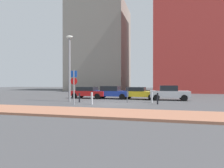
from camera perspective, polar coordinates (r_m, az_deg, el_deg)
name	(u,v)px	position (r m, az deg, el deg)	size (l,w,h in m)	color
ground_plane	(113,104)	(17.38, 0.29, -5.78)	(120.00, 120.00, 0.00)	#424244
sidewalk_brick	(91,112)	(12.16, -6.03, -8.11)	(40.00, 3.39, 0.14)	#9E664C
parked_car_red	(88,92)	(23.84, -6.79, -2.35)	(4.32, 2.22, 1.36)	red
parked_car_blue	(112,92)	(22.99, -0.06, -2.36)	(4.17, 2.11, 1.47)	#1E389E
parked_car_yellow	(139,93)	(22.45, 7.69, -2.53)	(4.26, 2.20, 1.37)	gold
parked_car_silver	(169,93)	(21.93, 16.17, -2.44)	(4.11, 2.04, 1.57)	#B7BABF
parking_sign_post	(74,83)	(17.16, -10.91, 0.28)	(0.60, 0.10, 2.92)	gray
parking_meter	(127,93)	(18.49, 4.40, -2.48)	(0.18, 0.14, 1.46)	#4C4C51
street_lamp	(69,62)	(20.14, -12.14, 6.10)	(0.70, 0.36, 6.53)	gray
traffic_bollard_near	(79,98)	(19.02, -9.36, -3.92)	(0.13, 0.13, 0.88)	black
traffic_bollard_mid	(158,99)	(17.52, 13.00, -4.12)	(0.13, 0.13, 0.99)	black
traffic_bollard_far	(92,98)	(17.09, -5.84, -4.14)	(0.17, 0.17, 1.04)	#B7B7BC
traffic_bollard_edge	(152,97)	(18.97, 11.38, -3.83)	(0.17, 0.17, 0.95)	#B7B7BC
building_colorful_midrise	(206,28)	(44.87, 25.34, 14.42)	(19.85, 13.97, 25.55)	#BF3833
building_under_construction	(100,49)	(49.94, -3.56, 10.08)	(13.44, 12.75, 20.55)	gray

